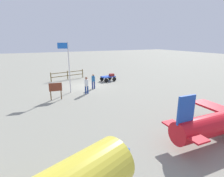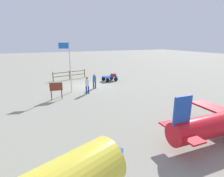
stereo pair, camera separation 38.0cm
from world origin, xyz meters
name	(u,v)px [view 2 (the right image)]	position (x,y,z in m)	size (l,w,h in m)	color
ground_plane	(87,86)	(0.00, 0.00, 0.00)	(120.00, 120.00, 0.00)	gray
luggage_cart	(110,78)	(-3.26, -1.17, 0.43)	(1.87, 1.36, 0.61)	blue
suitcase_tan	(113,75)	(-3.81, -1.33, 0.74)	(0.60, 0.38, 0.26)	maroon
suitcase_maroon	(113,75)	(-3.70, -0.94, 0.77)	(0.66, 0.44, 0.31)	maroon
worker_lead	(94,80)	(-0.37, 1.48, 0.92)	(0.44, 0.44, 1.56)	navy
worker_trailing	(87,84)	(0.86, 2.98, 0.97)	(0.41, 0.41, 1.66)	navy
flagpole	(69,63)	(2.27, 1.86, 2.90)	(0.98, 0.23, 4.87)	silver
signboard	(56,88)	(3.79, 3.55, 1.00)	(1.07, 0.18, 1.48)	#4C3319
wooden_fence	(70,74)	(1.09, -4.27, 0.66)	(4.39, 0.93, 1.14)	brown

